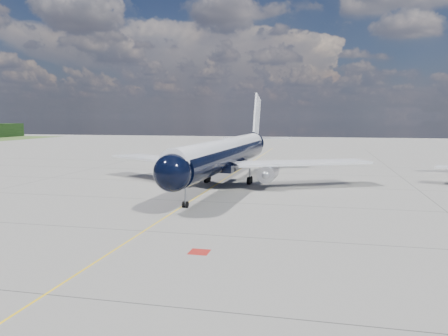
{
  "coord_description": "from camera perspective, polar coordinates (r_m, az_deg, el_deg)",
  "views": [
    {
      "loc": [
        16.0,
        -42.23,
        10.64
      ],
      "look_at": [
        3.73,
        12.72,
        4.0
      ],
      "focal_mm": 35.0,
      "sensor_mm": 36.0,
      "label": 1
    }
  ],
  "objects": [
    {
      "name": "taxiway_centerline",
      "position": [
        69.92,
        -0.79,
        -2.03
      ],
      "size": [
        0.16,
        160.0,
        0.01
      ],
      "primitive_type": "cube",
      "color": "yellow",
      "rests_on": "ground"
    },
    {
      "name": "main_airliner",
      "position": [
        69.48,
        0.53,
        1.93
      ],
      "size": [
        44.28,
        53.92,
        15.58
      ],
      "rotation": [
        0.0,
        0.0,
        -0.05
      ],
      "color": "black",
      "rests_on": "ground"
    },
    {
      "name": "red_marking",
      "position": [
        35.16,
        -3.25,
        -10.89
      ],
      "size": [
        1.6,
        1.6,
        0.01
      ],
      "primitive_type": "cube",
      "color": "maroon",
      "rests_on": "ground"
    },
    {
      "name": "ground",
      "position": [
        74.74,
        0.1,
        -1.46
      ],
      "size": [
        320.0,
        320.0,
        0.0
      ],
      "primitive_type": "plane",
      "color": "gray",
      "rests_on": "ground"
    }
  ]
}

